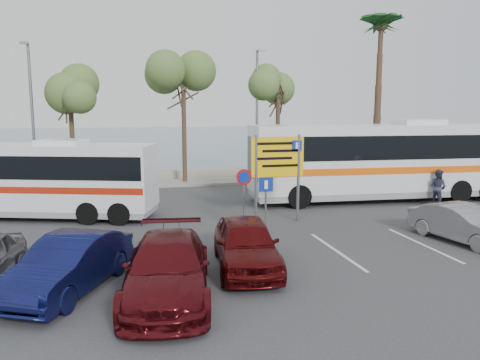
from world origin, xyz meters
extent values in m
plane|color=#353538|center=(0.00, 0.00, 0.00)|extent=(120.00, 120.00, 0.00)
cube|color=gray|center=(0.00, 14.00, 0.07)|extent=(44.00, 2.40, 0.15)
cube|color=gray|center=(0.00, 16.00, 0.30)|extent=(48.00, 0.80, 0.60)
plane|color=#445F6D|center=(0.00, 60.00, 0.01)|extent=(140.00, 140.00, 0.00)
cylinder|color=#382619|center=(-8.00, 14.00, 2.67)|extent=(0.28, 0.28, 5.04)
cylinder|color=#382619|center=(-1.50, 14.00, 2.95)|extent=(0.28, 0.28, 5.60)
cylinder|color=#382619|center=(4.50, 14.00, 2.74)|extent=(0.28, 0.28, 5.18)
cylinder|color=#382619|center=(11.50, 14.00, 5.15)|extent=(0.48, 0.48, 10.00)
cylinder|color=slate|center=(-10.00, 13.60, 4.15)|extent=(0.16, 0.16, 8.00)
cylinder|color=slate|center=(-10.00, 13.15, 8.10)|extent=(0.12, 0.90, 0.12)
cube|color=slate|center=(-10.00, 12.65, 8.05)|extent=(0.45, 0.25, 0.12)
cylinder|color=slate|center=(3.00, 13.60, 4.15)|extent=(0.16, 0.16, 8.00)
cylinder|color=slate|center=(3.00, 13.15, 8.10)|extent=(0.12, 0.90, 0.12)
cube|color=slate|center=(3.00, 12.65, 8.05)|extent=(0.45, 0.25, 0.12)
cylinder|color=slate|center=(0.10, 3.20, 1.80)|extent=(0.12, 0.12, 3.60)
cylinder|color=slate|center=(1.90, 3.20, 1.80)|extent=(0.12, 0.12, 3.60)
cube|color=yellow|center=(1.00, 3.20, 2.70)|extent=(2.20, 0.06, 1.60)
cube|color=#0C2699|center=(1.80, 3.16, 3.15)|extent=(0.42, 0.01, 0.42)
cylinder|color=slate|center=(-0.60, 2.40, 1.10)|extent=(0.07, 0.07, 2.20)
cylinder|color=#B20C0C|center=(-0.60, 2.37, 2.05)|extent=(0.60, 0.03, 0.60)
cylinder|color=slate|center=(-0.20, 0.80, 1.10)|extent=(0.07, 0.07, 2.20)
cube|color=#0C2699|center=(-0.20, 0.78, 2.00)|extent=(0.50, 0.03, 0.50)
cube|color=silver|center=(-9.07, 6.50, 1.82)|extent=(10.96, 5.49, 2.65)
cube|color=black|center=(-9.07, 6.50, 2.29)|extent=(10.77, 5.46, 0.94)
cube|color=#A4200C|center=(-9.07, 6.50, 1.39)|extent=(10.86, 5.49, 0.27)
cube|color=gray|center=(-9.07, 6.50, 0.49)|extent=(10.85, 5.44, 0.49)
cube|color=silver|center=(-9.07, 6.50, 3.25)|extent=(2.15, 1.92, 0.22)
cube|color=silver|center=(7.50, 6.50, 2.21)|extent=(13.27, 3.59, 3.23)
cube|color=black|center=(7.50, 6.50, 2.79)|extent=(13.01, 3.62, 1.15)
cube|color=#EB590D|center=(7.50, 6.50, 1.70)|extent=(13.14, 3.62, 0.33)
cube|color=gray|center=(7.50, 6.50, 0.60)|extent=(13.14, 3.56, 0.60)
cube|color=silver|center=(7.50, 6.50, 3.96)|extent=(2.29, 1.88, 0.26)
imported|color=#0D1241|center=(-6.40, -2.59, 0.72)|extent=(3.22, 4.57, 1.43)
imported|color=#510D12|center=(-4.00, -3.50, 0.73)|extent=(2.72, 5.29, 1.47)
imported|color=#4F0B0C|center=(-1.60, -1.92, 0.74)|extent=(2.25, 4.52, 1.48)
imported|color=gray|center=(6.45, -1.03, 0.65)|extent=(2.15, 4.14, 1.30)
imported|color=#363951|center=(9.60, 4.70, 0.87)|extent=(0.93, 1.04, 1.74)
camera|label=1|loc=(-4.82, -14.68, 4.63)|focal=35.00mm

